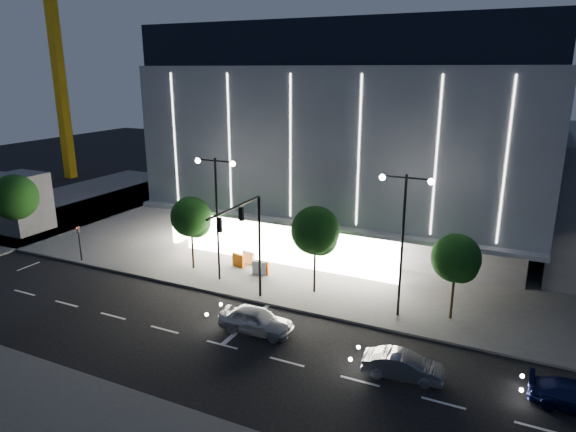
# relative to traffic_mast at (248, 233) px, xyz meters

# --- Properties ---
(ground) EXTENTS (160.00, 160.00, 0.00)m
(ground) POSITION_rel_traffic_mast_xyz_m (-1.00, -3.34, -5.03)
(ground) COLOR black
(ground) RESTS_ON ground
(sidewalk_museum) EXTENTS (70.00, 40.00, 0.15)m
(sidewalk_museum) POSITION_rel_traffic_mast_xyz_m (4.00, 20.66, -4.95)
(sidewalk_museum) COLOR #474747
(sidewalk_museum) RESTS_ON ground
(sidewalk_west) EXTENTS (16.00, 50.00, 0.15)m
(sidewalk_west) POSITION_rel_traffic_mast_xyz_m (-31.00, 6.66, -4.95)
(sidewalk_west) COLOR #474747
(sidewalk_west) RESTS_ON ground
(museum) EXTENTS (30.00, 25.80, 18.00)m
(museum) POSITION_rel_traffic_mast_xyz_m (1.98, 18.97, 4.25)
(museum) COLOR #4C4C51
(museum) RESTS_ON ground
(traffic_mast) EXTENTS (0.33, 5.89, 7.07)m
(traffic_mast) POSITION_rel_traffic_mast_xyz_m (0.00, 0.00, 0.00)
(traffic_mast) COLOR black
(traffic_mast) RESTS_ON ground
(street_lamp_west) EXTENTS (3.16, 0.36, 9.00)m
(street_lamp_west) POSITION_rel_traffic_mast_xyz_m (-4.00, 2.66, 0.93)
(street_lamp_west) COLOR black
(street_lamp_west) RESTS_ON ground
(street_lamp_east) EXTENTS (3.16, 0.36, 9.00)m
(street_lamp_east) POSITION_rel_traffic_mast_xyz_m (9.00, 2.66, 0.93)
(street_lamp_east) COLOR black
(street_lamp_east) RESTS_ON ground
(ped_signal_far) EXTENTS (0.22, 0.24, 3.00)m
(ped_signal_far) POSITION_rel_traffic_mast_xyz_m (-16.00, 1.16, -3.14)
(ped_signal_far) COLOR black
(ped_signal_far) RESTS_ON ground
(tower_crane) EXTENTS (32.00, 2.00, 28.50)m
(tower_crane) POSITION_rel_traffic_mast_xyz_m (-41.92, 24.66, 15.48)
(tower_crane) COLOR gold
(tower_crane) RESTS_ON ground
(tree_left) EXTENTS (3.02, 3.02, 5.72)m
(tree_left) POSITION_rel_traffic_mast_xyz_m (-6.97, 3.68, -0.99)
(tree_left) COLOR black
(tree_left) RESTS_ON ground
(tree_mid) EXTENTS (3.25, 3.25, 6.15)m
(tree_mid) POSITION_rel_traffic_mast_xyz_m (3.03, 3.68, -0.69)
(tree_mid) COLOR black
(tree_mid) RESTS_ON ground
(tree_right) EXTENTS (2.91, 2.91, 5.51)m
(tree_right) POSITION_rel_traffic_mast_xyz_m (12.03, 3.68, -1.14)
(tree_right) COLOR black
(tree_right) RESTS_ON ground
(car_lead) EXTENTS (4.50, 1.92, 1.52)m
(car_lead) POSITION_rel_traffic_mast_xyz_m (2.00, -2.73, -4.27)
(car_lead) COLOR #B1B3B9
(car_lead) RESTS_ON ground
(car_second) EXTENTS (4.10, 1.84, 1.31)m
(car_second) POSITION_rel_traffic_mast_xyz_m (10.80, -3.61, -4.37)
(car_second) COLOR gray
(car_second) RESTS_ON ground
(barrier_a) EXTENTS (1.13, 0.50, 1.00)m
(barrier_a) POSITION_rel_traffic_mast_xyz_m (-4.04, 5.39, -4.38)
(barrier_a) COLOR #D3590B
(barrier_a) RESTS_ON sidewalk_museum
(barrier_b) EXTENTS (1.13, 0.51, 1.00)m
(barrier_b) POSITION_rel_traffic_mast_xyz_m (-3.63, 6.26, -4.38)
(barrier_b) COLOR silver
(barrier_b) RESTS_ON sidewalk_museum
(barrier_c) EXTENTS (1.12, 0.33, 1.00)m
(barrier_c) POSITION_rel_traffic_mast_xyz_m (-1.71, 4.81, -4.38)
(barrier_c) COLOR #E74C0C
(barrier_c) RESTS_ON sidewalk_museum
(barrier_d) EXTENTS (1.11, 0.32, 1.00)m
(barrier_d) POSITION_rel_traffic_mast_xyz_m (-1.84, 4.73, -4.38)
(barrier_d) COLOR silver
(barrier_d) RESTS_ON sidewalk_museum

